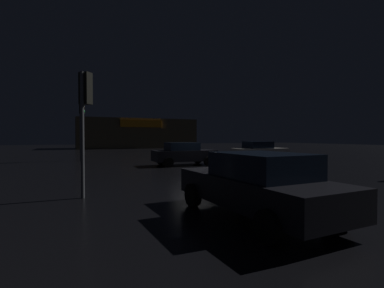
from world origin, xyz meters
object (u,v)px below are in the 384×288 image
at_px(car_crossing, 257,184).
at_px(car_far, 259,151).
at_px(car_near, 184,154).
at_px(traffic_signal_opposite, 85,102).
at_px(traffic_signal_main, 81,121).
at_px(store_building, 136,134).

bearing_deg(car_crossing, car_far, 53.36).
distance_m(car_far, car_crossing, 16.51).
distance_m(car_near, car_far, 7.25).
distance_m(traffic_signal_opposite, car_far, 16.52).
relative_size(car_far, car_crossing, 0.96).
xyz_separation_m(traffic_signal_main, car_near, (6.01, -6.42, -2.34)).
bearing_deg(traffic_signal_opposite, car_near, 51.60).
height_order(traffic_signal_opposite, car_crossing, traffic_signal_opposite).
xyz_separation_m(traffic_signal_opposite, car_far, (13.38, 9.45, -2.13)).
relative_size(traffic_signal_opposite, car_near, 0.93).
bearing_deg(car_far, traffic_signal_opposite, -144.78).
relative_size(traffic_signal_main, car_crossing, 0.99).
bearing_deg(store_building, traffic_signal_main, -110.74).
bearing_deg(car_far, car_near, -168.01).
relative_size(traffic_signal_opposite, car_far, 0.87).
relative_size(store_building, traffic_signal_main, 4.30).
height_order(store_building, traffic_signal_opposite, store_building).
bearing_deg(car_near, traffic_signal_opposite, -128.40).
relative_size(store_building, car_crossing, 4.27).
distance_m(store_building, car_far, 30.26).
relative_size(car_near, car_far, 0.93).
relative_size(store_building, car_near, 4.77).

